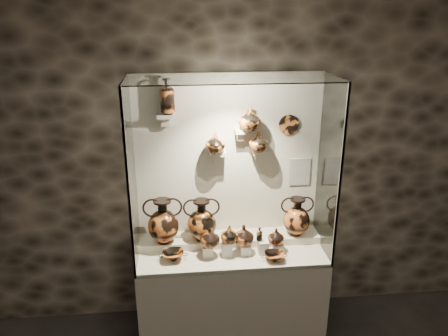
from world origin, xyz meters
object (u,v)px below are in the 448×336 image
(jug_c, at_px, (244,235))
(ovoid_vase_a, at_px, (215,143))
(amphora_right, at_px, (297,216))
(jug_a, at_px, (210,237))
(ovoid_vase_c, at_px, (258,142))
(amphora_mid, at_px, (202,220))
(ovoid_vase_b, at_px, (250,119))
(kylix_left, at_px, (173,255))
(amphora_left, at_px, (163,221))
(jug_e, at_px, (276,236))
(jug_b, at_px, (229,234))
(lekythos_tall, at_px, (167,95))
(lekythos_small, at_px, (259,233))
(kylix_right, at_px, (274,256))

(jug_c, xyz_separation_m, ovoid_vase_a, (-0.23, 0.24, 0.79))
(amphora_right, relative_size, jug_a, 2.02)
(ovoid_vase_c, bearing_deg, amphora_mid, -175.07)
(amphora_mid, distance_m, jug_a, 0.21)
(amphora_mid, bearing_deg, ovoid_vase_b, 1.14)
(kylix_left, height_order, ovoid_vase_b, ovoid_vase_b)
(amphora_left, distance_m, jug_a, 0.45)
(jug_a, bearing_deg, jug_e, 8.79)
(jug_b, bearing_deg, lekythos_tall, 156.10)
(jug_e, height_order, ovoid_vase_b, ovoid_vase_b)
(ovoid_vase_c, bearing_deg, lekythos_small, -95.65)
(amphora_right, relative_size, ovoid_vase_a, 2.05)
(ovoid_vase_b, height_order, ovoid_vase_c, ovoid_vase_b)
(amphora_mid, height_order, lekythos_tall, lekythos_tall)
(amphora_left, xyz_separation_m, jug_e, (1.01, -0.16, -0.13))
(jug_c, height_order, lekythos_small, jug_c)
(lekythos_tall, distance_m, ovoid_vase_b, 0.73)
(jug_a, distance_m, jug_b, 0.17)
(jug_c, xyz_separation_m, kylix_left, (-0.63, -0.05, -0.14))
(jug_b, height_order, kylix_left, jug_b)
(ovoid_vase_a, bearing_deg, kylix_right, -16.75)
(jug_c, relative_size, ovoid_vase_a, 1.05)
(amphora_mid, height_order, jug_a, amphora_mid)
(amphora_mid, relative_size, amphora_right, 1.07)
(amphora_left, distance_m, ovoid_vase_b, 1.20)
(jug_c, relative_size, lekythos_small, 1.31)
(kylix_left, relative_size, kylix_right, 1.11)
(jug_e, relative_size, ovoid_vase_c, 0.85)
(jug_b, height_order, ovoid_vase_b, ovoid_vase_b)
(amphora_left, distance_m, ovoid_vase_a, 0.85)
(amphora_mid, xyz_separation_m, kylix_left, (-0.27, -0.21, -0.22))
(amphora_mid, distance_m, jug_b, 0.30)
(amphora_right, xyz_separation_m, lekythos_small, (-0.38, -0.18, -0.06))
(amphora_right, bearing_deg, ovoid_vase_b, -170.45)
(jug_c, distance_m, kylix_left, 0.65)
(amphora_right, xyz_separation_m, lekythos_tall, (-1.15, 0.08, 1.15))
(jug_b, relative_size, lekythos_tall, 0.48)
(jug_b, xyz_separation_m, ovoid_vase_b, (0.20, 0.25, 0.98))
(jug_a, xyz_separation_m, ovoid_vase_b, (0.37, 0.25, 1.00))
(kylix_left, bearing_deg, lekythos_tall, 78.48)
(jug_e, bearing_deg, amphora_left, -164.99)
(amphora_right, bearing_deg, kylix_right, -114.36)
(jug_b, relative_size, kylix_right, 0.74)
(amphora_left, distance_m, kylix_left, 0.32)
(jug_e, relative_size, kylix_left, 0.63)
(amphora_mid, xyz_separation_m, jug_a, (0.06, -0.19, -0.08))
(jug_a, bearing_deg, ovoid_vase_b, 40.39)
(jug_c, height_order, ovoid_vase_b, ovoid_vase_b)
(kylix_right, bearing_deg, ovoid_vase_b, 119.33)
(kylix_left, distance_m, ovoid_vase_a, 1.05)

